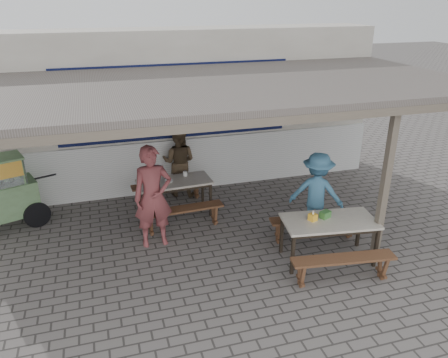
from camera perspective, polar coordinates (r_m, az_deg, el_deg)
name	(u,v)px	position (r m, az deg, el deg)	size (l,w,h in m)	color
ground	(225,255)	(7.67, 0.12, -9.92)	(60.00, 60.00, 0.00)	#605B57
back_wall	(180,110)	(10.22, -5.72, 9.01)	(9.00, 1.28, 3.50)	beige
warung_roof	(211,89)	(7.46, -1.77, 11.73)	(9.00, 4.21, 2.81)	#5E5650
table_left	(174,185)	(8.75, -6.50, -0.73)	(1.48, 0.75, 0.75)	beige
bench_left_street	(183,213)	(8.33, -5.37, -4.48)	(1.56, 0.36, 0.45)	brown
bench_left_wall	(168,187)	(9.46, -7.32, -1.09)	(1.56, 0.36, 0.45)	brown
table_right	(329,224)	(7.44, 13.60, -5.75)	(1.62, 0.97, 0.75)	beige
bench_right_street	(343,263)	(7.09, 15.29, -10.58)	(1.65, 0.50, 0.45)	brown
bench_right_wall	(314,223)	(8.12, 11.71, -5.64)	(1.65, 0.50, 0.45)	brown
vendor_cart	(0,191)	(9.18, -27.26, -1.45)	(1.67, 1.10, 1.42)	#6E9A66
patron_street_side	(153,197)	(7.67, -9.26, -2.34)	(0.67, 0.44, 1.85)	brown
patron_wall_side	(179,162)	(9.64, -5.90, 2.24)	(0.75, 0.59, 1.55)	#4C3B29
patron_right_table	(317,193)	(8.27, 12.01, -1.77)	(1.00, 0.58, 1.56)	teal
tissue_box	(313,217)	(7.30, 11.52, -4.91)	(0.12, 0.12, 0.12)	yellow
donation_box	(325,215)	(7.43, 13.08, -4.54)	(0.17, 0.12, 0.12)	#3C7835
condiment_jar	(185,174)	(8.93, -5.10, 0.71)	(0.09, 0.09, 0.10)	beige
condiment_bowl	(169,181)	(8.67, -7.19, -0.29)	(0.17, 0.17, 0.04)	silver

